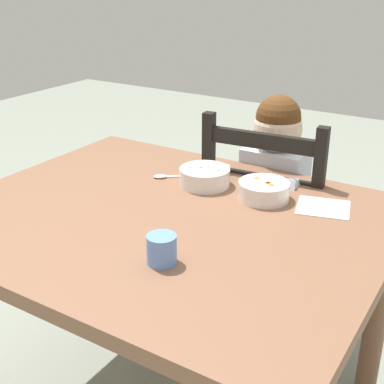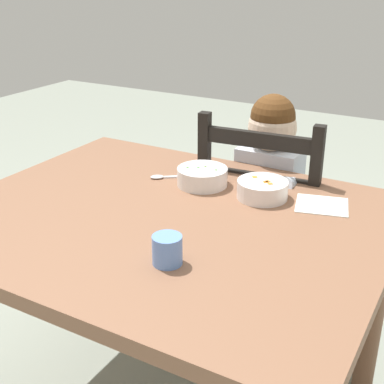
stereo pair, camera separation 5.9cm
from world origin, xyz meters
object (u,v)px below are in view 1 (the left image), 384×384
at_px(child_figure, 271,186).
at_px(spoon, 166,176).
at_px(bowl_of_carrots, 264,190).
at_px(bowl_of_peas, 205,176).
at_px(dining_chair, 270,232).
at_px(drinking_cup, 162,249).
at_px(dining_table, 166,244).

bearing_deg(child_figure, spoon, -128.42).
bearing_deg(child_figure, bowl_of_carrots, -70.82).
bearing_deg(bowl_of_peas, dining_chair, 70.41).
bearing_deg(child_figure, dining_chair, 54.90).
relative_size(bowl_of_peas, drinking_cup, 2.24).
height_order(dining_table, bowl_of_carrots, bowl_of_carrots).
bearing_deg(spoon, bowl_of_carrots, 1.83).
bearing_deg(bowl_of_peas, drinking_cup, -70.98).
height_order(dining_chair, bowl_of_peas, dining_chair).
bearing_deg(dining_chair, bowl_of_carrots, -72.03).
relative_size(dining_chair, drinking_cup, 12.78).
xyz_separation_m(dining_table, bowl_of_peas, (-0.01, 0.24, 0.13)).
bearing_deg(drinking_cup, bowl_of_peas, 109.02).
distance_m(dining_table, drinking_cup, 0.30).
bearing_deg(dining_table, bowl_of_peas, 93.32).
bearing_deg(dining_table, bowl_of_carrots, 51.60).
bearing_deg(child_figure, bowl_of_peas, -109.18).
height_order(dining_table, bowl_of_peas, bowl_of_peas).
bearing_deg(spoon, dining_table, -56.21).
distance_m(dining_chair, drinking_cup, 0.82).
height_order(bowl_of_peas, spoon, bowl_of_peas).
height_order(child_figure, bowl_of_peas, child_figure).
distance_m(bowl_of_carrots, spoon, 0.34).
height_order(child_figure, spoon, child_figure).
relative_size(dining_table, child_figure, 1.27).
bearing_deg(dining_chair, spoon, -128.35).
bearing_deg(dining_table, dining_chair, 80.24).
xyz_separation_m(child_figure, spoon, (-0.24, -0.30, 0.09)).
distance_m(bowl_of_peas, drinking_cup, 0.49).
bearing_deg(bowl_of_peas, child_figure, 70.82).
relative_size(dining_chair, bowl_of_peas, 5.70).
bearing_deg(bowl_of_carrots, bowl_of_peas, -180.00).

